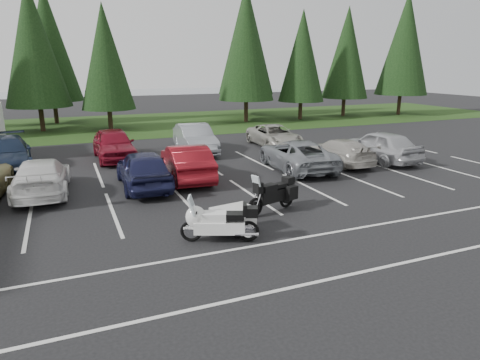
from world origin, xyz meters
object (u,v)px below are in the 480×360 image
object	(u,v)px
car_near_4	(144,169)
car_near_5	(187,162)
car_far_3	(195,139)
adventure_motorcycle	(272,192)
car_near_8	(379,146)
car_near_3	(41,177)
car_near_6	(297,155)
car_far_2	(114,144)
car_far_4	(274,136)
touring_motorcycle	(220,219)
cargo_trailer	(233,220)
car_far_1	(6,154)
car_near_7	(339,151)

from	to	relation	value
car_near_4	car_near_5	size ratio (longest dim) A/B	0.98
car_near_4	car_far_3	world-z (taller)	car_far_3
car_near_5	adventure_motorcycle	xyz separation A→B (m)	(1.54, -5.49, -0.06)
car_near_8	adventure_motorcycle	distance (m)	10.50
car_near_3	car_near_5	size ratio (longest dim) A/B	1.03
car_near_6	car_far_2	xyz separation A→B (m)	(-8.05, 5.92, 0.09)
car_near_4	adventure_motorcycle	distance (m)	6.04
car_near_8	car_far_4	size ratio (longest dim) A/B	1.01
car_near_8	touring_motorcycle	world-z (taller)	car_near_8
adventure_motorcycle	cargo_trailer	bearing A→B (deg)	-164.36
car_far_4	cargo_trailer	bearing A→B (deg)	-120.49
car_near_3	car_far_4	world-z (taller)	car_near_3
car_far_3	touring_motorcycle	world-z (taller)	car_far_3
car_near_8	adventure_motorcycle	world-z (taller)	car_near_8
car_near_8	car_far_2	bearing A→B (deg)	-28.28
car_near_8	car_far_4	world-z (taller)	car_near_8
car_near_5	car_near_6	world-z (taller)	car_near_5
car_near_6	car_far_2	size ratio (longest dim) A/B	1.09
car_near_6	cargo_trailer	xyz separation A→B (m)	(-5.96, -6.49, -0.33)
car_far_3	adventure_motorcycle	xyz separation A→B (m)	(-0.58, -11.22, -0.08)
car_near_6	adventure_motorcycle	size ratio (longest dim) A/B	2.19
car_near_6	adventure_motorcycle	bearing A→B (deg)	57.99
car_near_6	car_near_8	distance (m)	5.12
car_near_8	car_far_1	xyz separation A→B (m)	(-18.38, 5.35, -0.02)
car_near_7	car_near_8	xyz separation A→B (m)	(2.43, -0.23, 0.17)
car_far_1	cargo_trailer	bearing A→B (deg)	-63.17
car_near_7	car_far_1	world-z (taller)	car_far_1
car_far_2	car_near_8	bearing A→B (deg)	-25.11
car_far_1	car_far_2	size ratio (longest dim) A/B	1.14
car_near_5	car_far_1	distance (m)	9.26
car_far_3	touring_motorcycle	distance (m)	13.38
car_near_6	car_near_7	xyz separation A→B (m)	(2.69, 0.25, -0.08)
car_near_6	cargo_trailer	bearing A→B (deg)	52.88
car_near_5	adventure_motorcycle	world-z (taller)	car_near_5
car_near_5	car_near_8	bearing A→B (deg)	-177.13
car_near_7	cargo_trailer	size ratio (longest dim) A/B	2.55
car_near_6	car_near_7	bearing A→B (deg)	-169.19
cargo_trailer	car_near_6	bearing A→B (deg)	38.07
car_far_4	car_near_7	bearing A→B (deg)	-79.96
car_far_3	cargo_trailer	xyz separation A→B (m)	(-2.56, -12.50, -0.41)
car_near_3	car_far_4	distance (m)	14.54
car_near_5	cargo_trailer	world-z (taller)	car_near_5
car_far_2	car_far_3	distance (m)	4.65
car_near_7	car_near_6	bearing A→B (deg)	4.56
car_near_4	car_near_6	size ratio (longest dim) A/B	0.89
car_far_1	car_far_4	size ratio (longest dim) A/B	1.15
car_far_2	car_near_5	bearing A→B (deg)	-66.88
car_far_3	car_near_8	bearing A→B (deg)	-31.56
car_near_8	adventure_motorcycle	bearing A→B (deg)	25.73
car_near_5	adventure_motorcycle	size ratio (longest dim) A/B	1.99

